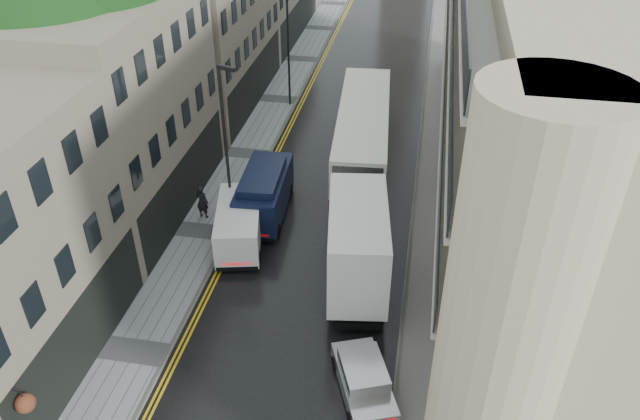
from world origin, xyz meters
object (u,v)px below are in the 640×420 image
(tree_far, at_px, (170,22))
(cream_bus, at_px, (336,164))
(lamp_post_near, at_px, (226,148))
(lamp_post_far, at_px, (288,48))
(pedestrian, at_px, (202,202))
(white_van, at_px, (217,247))
(navy_van, at_px, (237,210))
(tree_near, at_px, (60,90))
(silver_hatchback, at_px, (352,412))
(white_lorry, at_px, (330,267))

(tree_far, height_order, cream_bus, tree_far)
(cream_bus, relative_size, lamp_post_near, 1.51)
(tree_far, xyz_separation_m, lamp_post_near, (7.50, -12.53, -1.92))
(lamp_post_far, bearing_deg, pedestrian, -85.94)
(white_van, xyz_separation_m, navy_van, (0.20, 2.65, 0.31))
(cream_bus, bearing_deg, lamp_post_near, -145.06)
(tree_near, xyz_separation_m, silver_hatchback, (15.62, -10.95, -6.22))
(tree_far, distance_m, cream_bus, 15.67)
(lamp_post_near, bearing_deg, pedestrian, -161.04)
(tree_near, xyz_separation_m, tree_far, (0.30, 13.00, -0.72))
(tree_near, relative_size, pedestrian, 7.42)
(silver_hatchback, bearing_deg, tree_near, 123.68)
(silver_hatchback, bearing_deg, lamp_post_near, 103.11)
(white_lorry, height_order, pedestrian, white_lorry)
(white_van, xyz_separation_m, pedestrian, (-1.97, 3.63, -0.04))
(white_lorry, xyz_separation_m, lamp_post_near, (-6.05, 5.47, 2.13))
(cream_bus, distance_m, navy_van, 6.46)
(white_van, relative_size, pedestrian, 2.55)
(lamp_post_far, bearing_deg, cream_bus, -55.52)
(silver_hatchback, bearing_deg, white_lorry, 85.24)
(tree_near, xyz_separation_m, white_lorry, (13.85, -5.00, -4.77))
(cream_bus, bearing_deg, silver_hatchback, -83.03)
(tree_near, bearing_deg, white_van, -21.24)
(cream_bus, xyz_separation_m, pedestrian, (-6.36, -3.93, -0.69))
(silver_hatchback, xyz_separation_m, lamp_post_far, (-7.98, 25.98, 3.50))
(tree_near, bearing_deg, lamp_post_far, 63.07)
(lamp_post_far, bearing_deg, lamp_post_near, -79.81)
(pedestrian, bearing_deg, tree_far, -53.70)
(cream_bus, distance_m, white_van, 8.76)
(white_lorry, relative_size, lamp_post_near, 0.98)
(white_lorry, height_order, lamp_post_far, lamp_post_far)
(tree_near, height_order, tree_far, tree_near)
(pedestrian, distance_m, lamp_post_far, 14.99)
(pedestrian, xyz_separation_m, lamp_post_far, (1.40, 14.58, 3.18))
(silver_hatchback, bearing_deg, pedestrian, 108.20)
(tree_near, height_order, cream_bus, tree_near)
(tree_far, bearing_deg, white_lorry, -53.02)
(silver_hatchback, bearing_deg, tree_far, 101.32)
(cream_bus, relative_size, navy_van, 2.32)
(silver_hatchback, bearing_deg, navy_van, 103.44)
(silver_hatchback, distance_m, lamp_post_near, 14.30)
(tree_far, height_order, navy_van, tree_far)
(tree_near, distance_m, navy_van, 10.07)
(tree_near, relative_size, silver_hatchback, 3.68)
(navy_van, bearing_deg, pedestrian, 152.84)
(navy_van, height_order, pedestrian, navy_van)
(white_lorry, relative_size, lamp_post_far, 1.00)
(silver_hatchback, height_order, navy_van, navy_van)
(tree_near, distance_m, tree_far, 13.02)
(lamp_post_near, bearing_deg, cream_bus, 57.00)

